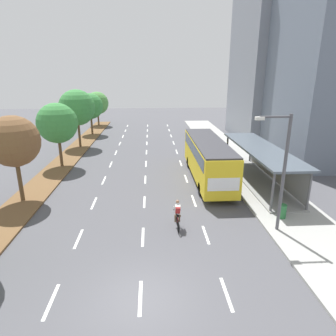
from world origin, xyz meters
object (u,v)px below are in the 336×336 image
at_px(bus_shelter, 263,161).
at_px(median_tree_second, 14,142).
at_px(streetlight, 281,166).
at_px(bus, 208,156).
at_px(median_tree_fifth, 90,106).
at_px(trash_bin, 282,211).
at_px(median_tree_farthest, 97,103).
at_px(cyclist, 178,215).
at_px(median_tree_fourth, 77,108).
at_px(median_tree_third, 57,123).

relative_size(bus_shelter, median_tree_second, 2.05).
bearing_deg(streetlight, bus, 103.66).
relative_size(median_tree_fifth, trash_bin, 6.94).
bearing_deg(median_tree_farthest, bus_shelter, -58.61).
bearing_deg(median_tree_fifth, bus_shelter, -50.64).
distance_m(bus, cyclist, 8.89).
relative_size(bus_shelter, median_tree_fourth, 1.78).
height_order(bus_shelter, trash_bin, bus_shelter).
height_order(median_tree_third, median_tree_farthest, median_tree_third).
bearing_deg(median_tree_farthest, trash_bin, -64.73).
distance_m(bus_shelter, median_tree_second, 18.42).
relative_size(median_tree_third, median_tree_farthest, 1.05).
bearing_deg(bus_shelter, cyclist, -137.16).
bearing_deg(median_tree_farthest, median_tree_fourth, -88.55).
distance_m(median_tree_third, trash_bin, 20.66).
relative_size(streetlight, trash_bin, 7.65).
distance_m(bus, streetlight, 9.36).
relative_size(median_tree_second, streetlight, 0.91).
distance_m(median_tree_farthest, trash_bin, 39.95).
distance_m(median_tree_fourth, median_tree_fifth, 8.08).
bearing_deg(median_tree_fifth, trash_bin, -59.27).
relative_size(median_tree_second, median_tree_farthest, 1.04).
relative_size(median_tree_third, streetlight, 0.92).
xyz_separation_m(cyclist, median_tree_farthest, (-10.54, 36.62, 3.09)).
xyz_separation_m(bus, trash_bin, (3.20, -7.56, -1.49)).
xyz_separation_m(bus, median_tree_farthest, (-13.79, 28.44, 1.81)).
relative_size(median_tree_second, median_tree_third, 0.99).
bearing_deg(median_tree_third, median_tree_fourth, 90.30).
height_order(median_tree_farthest, streetlight, streetlight).
bearing_deg(trash_bin, median_tree_third, 144.44).
relative_size(median_tree_fourth, median_tree_fifth, 1.15).
bearing_deg(cyclist, bus_shelter, 42.84).
height_order(median_tree_third, trash_bin, median_tree_third).
distance_m(median_tree_second, streetlight, 16.77).
height_order(bus_shelter, cyclist, bus_shelter).
height_order(median_tree_second, median_tree_farthest, median_tree_second).
xyz_separation_m(median_tree_third, median_tree_fifth, (-0.07, 16.12, -0.07)).
xyz_separation_m(bus_shelter, bus, (-4.28, 1.18, 0.20)).
bearing_deg(median_tree_fourth, median_tree_third, -89.70).
xyz_separation_m(cyclist, median_tree_third, (-10.08, 12.44, 3.45)).
xyz_separation_m(bus_shelter, median_tree_farthest, (-18.07, 29.63, 2.02)).
height_order(median_tree_fifth, streetlight, streetlight).
distance_m(bus, median_tree_fifth, 24.49).
relative_size(bus, cyclist, 6.20).
xyz_separation_m(median_tree_second, median_tree_farthest, (-0.00, 32.24, -0.42)).
relative_size(median_tree_fifth, streetlight, 0.91).
bearing_deg(bus_shelter, median_tree_fourth, 142.60).
relative_size(bus, median_tree_fifth, 1.91).
bearing_deg(median_tree_second, median_tree_fourth, 88.56).
height_order(median_tree_third, median_tree_fourth, median_tree_fourth).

